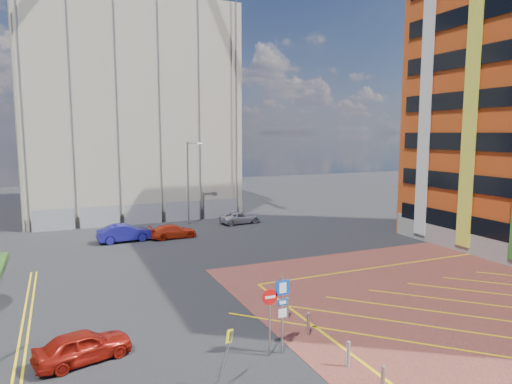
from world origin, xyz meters
TOP-DOWN VIEW (x-y plane):
  - ground at (0.00, 0.00)m, footprint 140.00×140.00m
  - lamp_back at (4.08, 28.00)m, footprint 1.53×0.16m
  - sign_cluster at (0.30, 0.98)m, footprint 1.17×0.12m
  - warning_sign at (-2.51, -0.73)m, footprint 0.83×0.43m
  - bollard_row at (2.30, -1.67)m, footprint 0.14×11.14m
  - construction_building at (0.00, 40.00)m, footprint 21.20×19.20m
  - construction_fence at (1.00, 30.00)m, footprint 21.60×0.06m
  - car_red_left at (-6.86, 3.50)m, footprint 3.90×2.34m
  - car_blue_back at (-2.65, 23.19)m, footprint 4.47×1.81m
  - car_red_back at (1.25, 22.87)m, footprint 4.06×1.87m
  - car_silver_back at (8.78, 26.48)m, footprint 4.28×2.37m

SIDE VIEW (x-z plane):
  - ground at x=0.00m, z-range 0.00..0.00m
  - bollard_row at x=2.30m, z-range 0.02..0.92m
  - car_silver_back at x=8.78m, z-range 0.00..1.14m
  - car_red_back at x=1.25m, z-range 0.00..1.15m
  - car_red_left at x=-6.86m, z-range 0.00..1.24m
  - car_blue_back at x=-2.65m, z-range 0.00..1.44m
  - construction_fence at x=1.00m, z-range 0.00..2.00m
  - warning_sign at x=-2.51m, z-range 0.31..2.55m
  - sign_cluster at x=0.30m, z-range 0.35..3.55m
  - lamp_back at x=4.08m, z-range 0.36..8.36m
  - construction_building at x=0.00m, z-range 0.00..22.00m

